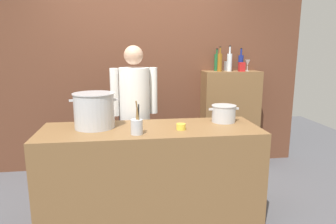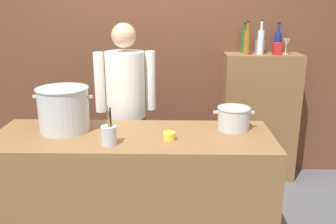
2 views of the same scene
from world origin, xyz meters
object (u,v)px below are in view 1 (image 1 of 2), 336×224
at_px(stockpot_small, 224,113).
at_px(wine_bottle_amber, 220,62).
at_px(utensil_crock, 137,126).
at_px(spice_tin_red, 242,67).
at_px(wine_glass_tall, 248,63).
at_px(spice_tin_silver, 228,66).
at_px(stockpot_large, 94,110).
at_px(wine_bottle_clear, 229,62).
at_px(wine_bottle_cobalt, 241,62).
at_px(wine_bottle_green, 217,62).
at_px(chef, 135,108).
at_px(butter_jar, 181,127).

xyz_separation_m(stockpot_small, wine_bottle_amber, (0.26, 1.00, 0.47)).
bearing_deg(utensil_crock, spice_tin_red, 42.44).
bearing_deg(wine_glass_tall, spice_tin_silver, 154.57).
bearing_deg(spice_tin_red, wine_glass_tall, 28.58).
distance_m(stockpot_large, wine_bottle_clear, 2.02).
bearing_deg(wine_bottle_cobalt, wine_bottle_green, 174.08).
bearing_deg(spice_tin_silver, stockpot_small, -110.09).
relative_size(chef, stockpot_small, 5.38).
distance_m(wine_bottle_green, spice_tin_red, 0.34).
bearing_deg(spice_tin_silver, stockpot_large, -144.66).
height_order(utensil_crock, spice_tin_red, spice_tin_red).
bearing_deg(wine_bottle_clear, spice_tin_silver, 80.04).
relative_size(stockpot_large, spice_tin_silver, 3.54).
distance_m(wine_bottle_amber, wine_bottle_green, 0.14).
height_order(utensil_crock, wine_glass_tall, wine_glass_tall).
bearing_deg(wine_bottle_green, wine_bottle_amber, -89.92).
height_order(stockpot_large, wine_glass_tall, wine_glass_tall).
height_order(wine_bottle_green, spice_tin_red, wine_bottle_green).
relative_size(utensil_crock, wine_bottle_cobalt, 0.98).
height_order(butter_jar, wine_glass_tall, wine_glass_tall).
bearing_deg(wine_bottle_green, butter_jar, -118.04).
bearing_deg(utensil_crock, wine_bottle_amber, 49.59).
bearing_deg(wine_bottle_cobalt, wine_glass_tall, -53.70).
distance_m(wine_glass_tall, spice_tin_red, 0.12).
bearing_deg(wine_bottle_amber, wine_bottle_cobalt, 18.29).
bearing_deg(spice_tin_silver, spice_tin_red, -51.36).
xyz_separation_m(wine_glass_tall, spice_tin_red, (-0.10, -0.05, -0.05)).
height_order(chef, spice_tin_silver, chef).
xyz_separation_m(stockpot_large, wine_bottle_amber, (1.52, 1.06, 0.39)).
distance_m(chef, butter_jar, 0.83).
distance_m(wine_bottle_amber, wine_glass_tall, 0.39).
bearing_deg(stockpot_large, stockpot_small, 2.46).
bearing_deg(wine_bottle_clear, stockpot_large, -146.91).
distance_m(stockpot_small, wine_bottle_green, 1.26).
bearing_deg(chef, wine_bottle_amber, -166.68).
bearing_deg(stockpot_large, wine_bottle_cobalt, 32.22).
distance_m(chef, wine_bottle_cobalt, 1.66).
distance_m(stockpot_small, wine_bottle_cobalt, 1.34).
xyz_separation_m(chef, spice_tin_red, (1.42, 0.48, 0.42)).
distance_m(stockpot_large, wine_bottle_green, 1.98).
bearing_deg(wine_bottle_cobalt, chef, -157.08).
height_order(stockpot_large, wine_bottle_amber, wine_bottle_amber).
bearing_deg(spice_tin_red, stockpot_small, -119.41).
relative_size(stockpot_large, wine_bottle_cobalt, 1.45).
bearing_deg(stockpot_large, wine_glass_tall, 29.48).
bearing_deg(wine_bottle_cobalt, wine_bottle_amber, -161.71).
bearing_deg(wine_bottle_amber, utensil_crock, -130.41).
bearing_deg(spice_tin_red, chef, -161.43).
relative_size(wine_bottle_cobalt, wine_glass_tall, 2.00).
bearing_deg(stockpot_small, spice_tin_silver, 69.91).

